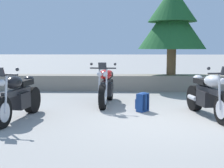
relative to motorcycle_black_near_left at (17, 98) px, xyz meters
The scene contains 7 objects.
ground_plane 3.30m from the motorcycle_black_near_left, ahead, with size 120.00×120.00×0.00m, color gray.
stone_wall 5.73m from the motorcycle_black_near_left, 55.30° to the left, with size 36.00×0.80×0.55m, color gray.
motorcycle_black_near_left is the anchor object (origin of this frame).
motorcycle_red_centre 2.61m from the motorcycle_black_near_left, 46.12° to the left, with size 0.67×2.07×1.18m.
motorcycle_silver_far_right 4.17m from the motorcycle_black_near_left, ahead, with size 0.76×2.06×1.18m.
rider_backpack 2.90m from the motorcycle_black_near_left, 19.27° to the left, with size 0.35×0.35×0.47m.
pine_tree_far_left 6.59m from the motorcycle_black_near_left, 49.88° to the left, with size 2.42×2.42×3.16m.
Camera 1 is at (-1.07, -6.35, 1.55)m, focal length 49.57 mm.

